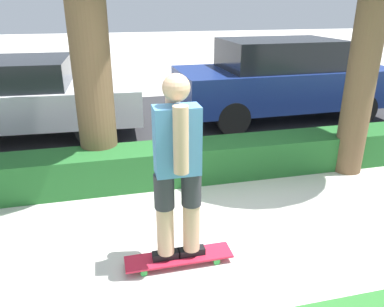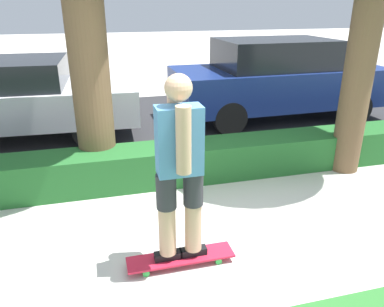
% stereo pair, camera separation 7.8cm
% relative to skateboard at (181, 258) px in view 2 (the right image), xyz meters
% --- Properties ---
extents(ground_plane, '(60.00, 60.00, 0.00)m').
position_rel_skateboard_xyz_m(ground_plane, '(0.54, 0.22, -0.07)').
color(ground_plane, beige).
extents(street_asphalt, '(12.54, 5.00, 0.01)m').
position_rel_skateboard_xyz_m(street_asphalt, '(0.54, 4.42, -0.07)').
color(street_asphalt, '#2D2D30').
rests_on(street_asphalt, ground_plane).
extents(hedge_row, '(12.54, 0.60, 0.51)m').
position_rel_skateboard_xyz_m(hedge_row, '(0.54, 1.82, 0.19)').
color(hedge_row, '#236028').
rests_on(hedge_row, ground_plane).
extents(skateboard, '(1.03, 0.24, 0.08)m').
position_rel_skateboard_xyz_m(skateboard, '(0.00, 0.00, 0.00)').
color(skateboard, red).
rests_on(skateboard, ground_plane).
extents(skater_person, '(0.51, 0.45, 1.75)m').
position_rel_skateboard_xyz_m(skater_person, '(-0.00, -0.00, 0.95)').
color(skater_person, black).
rests_on(skater_person, skateboard).
extents(parked_car_front, '(4.73, 2.13, 1.42)m').
position_rel_skateboard_xyz_m(parked_car_front, '(-2.26, 4.39, 0.68)').
color(parked_car_front, silver).
rests_on(parked_car_front, ground_plane).
extents(parked_car_middle, '(4.46, 1.87, 1.65)m').
position_rel_skateboard_xyz_m(parked_car_middle, '(3.10, 4.32, 0.78)').
color(parked_car_middle, navy).
rests_on(parked_car_middle, ground_plane).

